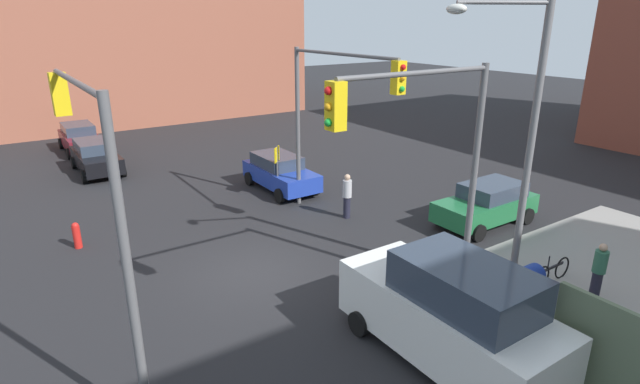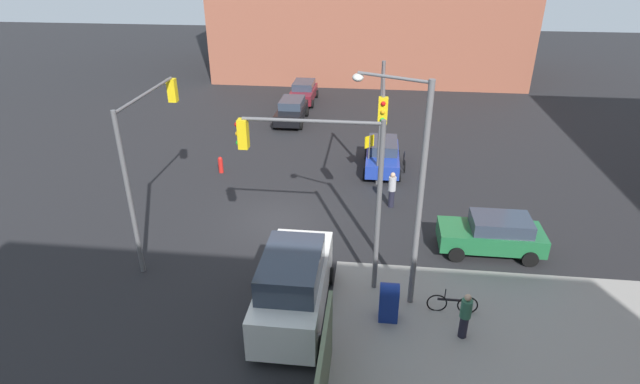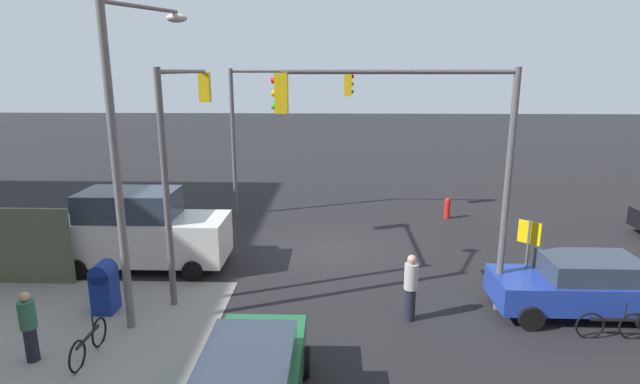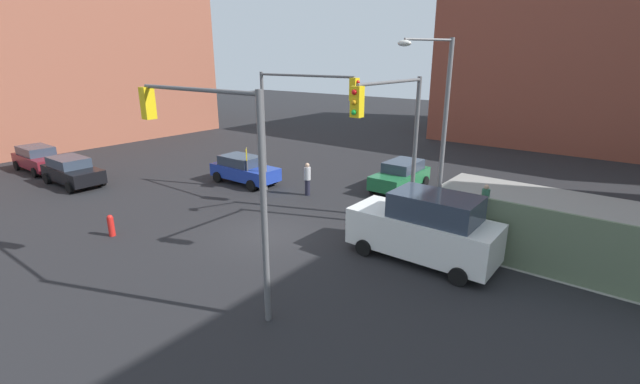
# 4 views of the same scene
# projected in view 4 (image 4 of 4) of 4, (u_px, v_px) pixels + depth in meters

# --- Properties ---
(ground_plane) EXTENTS (120.00, 120.00, 0.00)m
(ground_plane) POSITION_uv_depth(u_px,v_px,m) (267.00, 233.00, 18.38)
(ground_plane) COLOR black
(sidewalk_corner) EXTENTS (12.00, 12.00, 0.01)m
(sidewalk_corner) POSITION_uv_depth(u_px,v_px,m) (542.00, 220.00, 19.90)
(sidewalk_corner) COLOR gray
(sidewalk_corner) RESTS_ON ground
(building_brick_west) EXTENTS (16.00, 28.00, 21.83)m
(building_brick_west) POSITION_uv_depth(u_px,v_px,m) (18.00, 11.00, 36.18)
(building_brick_west) COLOR #93513D
(building_brick_west) RESTS_ON ground
(traffic_signal_nw_corner) EXTENTS (6.22, 0.36, 6.50)m
(traffic_signal_nw_corner) POSITION_uv_depth(u_px,v_px,m) (296.00, 110.00, 21.59)
(traffic_signal_nw_corner) COLOR #59595B
(traffic_signal_nw_corner) RESTS_ON ground
(traffic_signal_se_corner) EXTENTS (5.38, 0.36, 6.50)m
(traffic_signal_se_corner) POSITION_uv_depth(u_px,v_px,m) (211.00, 153.00, 12.16)
(traffic_signal_se_corner) COLOR #59595B
(traffic_signal_se_corner) RESTS_ON ground
(traffic_signal_ne_corner) EXTENTS (0.36, 4.95, 6.50)m
(traffic_signal_ne_corner) POSITION_uv_depth(u_px,v_px,m) (395.00, 129.00, 16.35)
(traffic_signal_ne_corner) COLOR #59595B
(traffic_signal_ne_corner) RESTS_ON ground
(street_lamp_corner) EXTENTS (1.40, 2.45, 8.00)m
(street_lamp_corner) POSITION_uv_depth(u_px,v_px,m) (439.00, 120.00, 18.13)
(street_lamp_corner) COLOR slate
(street_lamp_corner) RESTS_ON ground
(warning_sign_two_way) EXTENTS (0.48, 0.48, 2.40)m
(warning_sign_two_way) POSITION_uv_depth(u_px,v_px,m) (247.00, 161.00, 24.04)
(warning_sign_two_way) COLOR #4C4C4C
(warning_sign_two_way) RESTS_ON ground
(mailbox_blue) EXTENTS (0.56, 0.64, 1.43)m
(mailbox_blue) POSITION_uv_depth(u_px,v_px,m) (452.00, 215.00, 18.30)
(mailbox_blue) COLOR navy
(mailbox_blue) RESTS_ON ground
(fire_hydrant) EXTENTS (0.26, 0.26, 0.94)m
(fire_hydrant) POSITION_uv_depth(u_px,v_px,m) (111.00, 225.00, 17.99)
(fire_hydrant) COLOR red
(fire_hydrant) RESTS_ON ground
(coupe_maroon) EXTENTS (4.41, 2.02, 1.62)m
(coupe_maroon) POSITION_uv_depth(u_px,v_px,m) (39.00, 158.00, 28.21)
(coupe_maroon) COLOR maroon
(coupe_maroon) RESTS_ON ground
(coupe_blue) EXTENTS (4.30, 2.02, 1.62)m
(coupe_blue) POSITION_uv_depth(u_px,v_px,m) (244.00, 169.00, 25.52)
(coupe_blue) COLOR #1E389E
(coupe_blue) RESTS_ON ground
(hatchback_black) EXTENTS (4.43, 2.02, 1.62)m
(hatchback_black) POSITION_uv_depth(u_px,v_px,m) (72.00, 171.00, 25.14)
(hatchback_black) COLOR black
(hatchback_black) RESTS_ON ground
(hatchback_green) EXTENTS (2.02, 4.19, 1.62)m
(hatchback_green) POSITION_uv_depth(u_px,v_px,m) (401.00, 175.00, 24.22)
(hatchback_green) COLOR #1E6638
(hatchback_green) RESTS_ON ground
(van_white_delivery) EXTENTS (5.40, 2.32, 2.62)m
(van_white_delivery) POSITION_uv_depth(u_px,v_px,m) (425.00, 228.00, 15.63)
(van_white_delivery) COLOR white
(van_white_delivery) RESTS_ON ground
(pedestrian_crossing) EXTENTS (0.36, 0.36, 1.69)m
(pedestrian_crossing) POSITION_uv_depth(u_px,v_px,m) (485.00, 201.00, 19.72)
(pedestrian_crossing) COLOR #2D664C
(pedestrian_crossing) RESTS_ON ground
(pedestrian_waiting) EXTENTS (0.36, 0.36, 1.81)m
(pedestrian_waiting) POSITION_uv_depth(u_px,v_px,m) (307.00, 178.00, 23.18)
(pedestrian_waiting) COLOR #B2B2B7
(pedestrian_waiting) RESTS_ON ground
(bicycle_leaning_on_fence) EXTENTS (0.05, 1.75, 0.97)m
(bicycle_leaning_on_fence) POSITION_uv_depth(u_px,v_px,m) (457.00, 208.00, 20.43)
(bicycle_leaning_on_fence) COLOR black
(bicycle_leaning_on_fence) RESTS_ON ground
(bicycle_at_crosswalk) EXTENTS (1.75, 0.05, 0.97)m
(bicycle_at_crosswalk) POSITION_uv_depth(u_px,v_px,m) (256.00, 172.00, 26.77)
(bicycle_at_crosswalk) COLOR black
(bicycle_at_crosswalk) RESTS_ON ground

